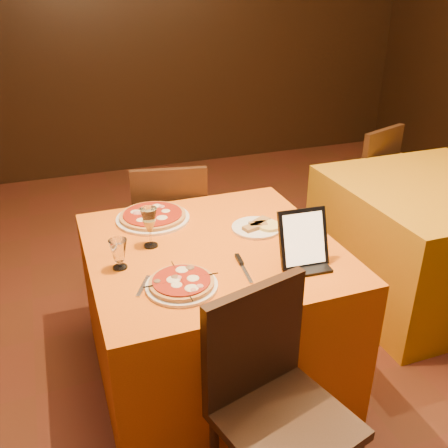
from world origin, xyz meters
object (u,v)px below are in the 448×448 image
object	(u,v)px
main_table	(213,313)
wine_glass	(150,227)
water_glass	(119,254)
side_table	(427,240)
chair_side_far	(355,183)
pizza_far	(153,217)
chair_main_near	(286,423)
pizza_near	(182,284)
tablet	(303,238)
chair_main_far	(170,228)

from	to	relation	value
main_table	wine_glass	distance (m)	0.54
main_table	water_glass	bearing A→B (deg)	-173.28
side_table	wine_glass	distance (m)	1.82
side_table	chair_side_far	world-z (taller)	chair_side_far
chair_side_far	water_glass	distance (m)	2.24
pizza_far	water_glass	xyz separation A→B (m)	(-0.23, -0.41, 0.05)
chair_side_far	water_glass	size ratio (longest dim) A/B	7.00
chair_main_near	wine_glass	bearing A→B (deg)	91.49
side_table	pizza_near	world-z (taller)	pizza_near
pizza_near	main_table	bearing A→B (deg)	51.65
chair_side_far	wine_glass	world-z (taller)	wine_glass
chair_main_near	chair_side_far	xyz separation A→B (m)	(1.49, 1.85, 0.00)
chair_main_near	pizza_far	size ratio (longest dim) A/B	2.49
chair_main_near	tablet	xyz separation A→B (m)	(0.31, 0.51, 0.41)
main_table	chair_side_far	world-z (taller)	chair_side_far
main_table	tablet	size ratio (longest dim) A/B	4.51
chair_main_far	side_table	bearing A→B (deg)	170.84
main_table	pizza_near	size ratio (longest dim) A/B	3.87
chair_main_far	water_glass	world-z (taller)	chair_main_far
chair_side_far	tablet	size ratio (longest dim) A/B	3.73
chair_main_near	chair_main_far	world-z (taller)	same
main_table	pizza_far	world-z (taller)	pizza_far
chair_main_near	main_table	bearing A→B (deg)	74.92
chair_main_far	chair_main_near	bearing A→B (deg)	101.25
wine_glass	water_glass	world-z (taller)	wine_glass
chair_side_far	tablet	world-z (taller)	tablet
water_glass	tablet	bearing A→B (deg)	-17.09
pizza_far	pizza_near	bearing A→B (deg)	-92.73
chair_side_far	water_glass	xyz separation A→B (m)	(-1.91, -1.11, 0.36)
chair_main_near	water_glass	bearing A→B (deg)	104.86
chair_main_far	wine_glass	size ratio (longest dim) A/B	4.79
side_table	chair_main_far	size ratio (longest dim) A/B	1.21
pizza_near	pizza_far	world-z (taller)	same
water_glass	main_table	bearing A→B (deg)	6.72
side_table	chair_main_far	bearing A→B (deg)	159.59
main_table	chair_main_near	bearing A→B (deg)	-90.00
pizza_far	wine_glass	size ratio (longest dim) A/B	1.93
tablet	water_glass	bearing A→B (deg)	166.52
wine_glass	water_glass	bearing A→B (deg)	-139.00
tablet	chair_main_near	bearing A→B (deg)	-117.47
chair_main_near	pizza_far	distance (m)	1.20
pizza_near	tablet	world-z (taller)	tablet
side_table	tablet	xyz separation A→B (m)	(-1.18, -0.53, 0.49)
pizza_far	water_glass	bearing A→B (deg)	-119.66
chair_main_near	tablet	size ratio (longest dim) A/B	3.73
side_table	chair_main_near	bearing A→B (deg)	-145.21
pizza_near	chair_main_near	bearing A→B (deg)	-66.30
side_table	pizza_far	size ratio (longest dim) A/B	3.01
wine_glass	pizza_near	bearing A→B (deg)	-83.97
wine_glass	chair_side_far	bearing A→B (deg)	29.02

